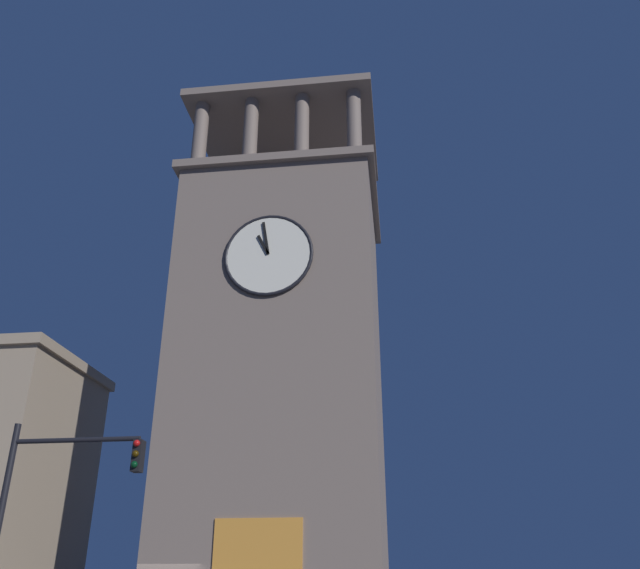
% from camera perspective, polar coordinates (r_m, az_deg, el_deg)
% --- Properties ---
extents(clocktower, '(9.34, 8.64, 27.46)m').
position_cam_1_polar(clocktower, '(29.96, -3.30, -8.25)').
color(clocktower, '#75665B').
rests_on(clocktower, ground_plane).
extents(traffic_signal_near, '(3.44, 0.41, 5.49)m').
position_cam_1_polar(traffic_signal_near, '(17.54, -22.82, -17.00)').
color(traffic_signal_near, black).
rests_on(traffic_signal_near, ground_plane).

